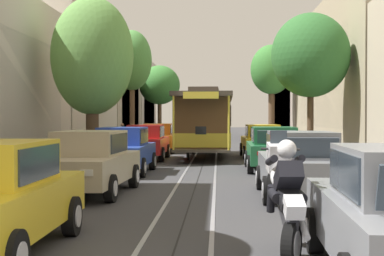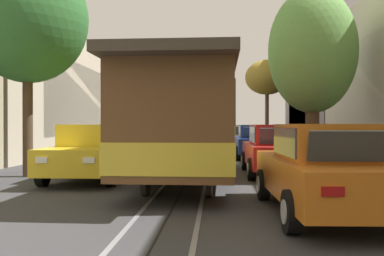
{
  "view_description": "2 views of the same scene",
  "coord_description": "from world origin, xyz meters",
  "px_view_note": "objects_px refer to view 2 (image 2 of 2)",
  "views": [
    {
      "loc": [
        0.63,
        -4.28,
        1.91
      ],
      "look_at": [
        -0.5,
        19.91,
        1.47
      ],
      "focal_mm": 52.55,
      "sensor_mm": 36.0,
      "label": 1
    },
    {
      "loc": [
        -0.82,
        34.04,
        1.56
      ],
      "look_at": [
        0.62,
        10.06,
        1.4
      ],
      "focal_mm": 37.87,
      "sensor_mm": 36.0,
      "label": 2
    }
  ],
  "objects_px": {
    "cable_car_trolley": "(186,122)",
    "parked_car_beige_second_left": "(246,138)",
    "parked_car_blue_mid_left": "(256,141)",
    "street_tree_kerb_left_second": "(313,52)",
    "motorcycle_with_rider": "(185,134)",
    "street_tree_kerb_right_second": "(27,19)",
    "parked_car_orange_fifth_left": "(326,169)",
    "parked_car_grey_near_right": "(170,135)",
    "street_tree_kerb_right_near": "(148,68)",
    "parked_car_grey_second_right": "(161,138)",
    "parked_car_yellow_near_left": "(240,135)",
    "parked_car_green_mid_right": "(139,142)",
    "street_tree_kerb_left_near": "(267,78)",
    "parked_car_red_fourth_left": "(276,150)",
    "parked_car_yellow_fourth_right": "(93,152)"
  },
  "relations": [
    {
      "from": "parked_car_yellow_near_left",
      "to": "parked_car_grey_near_right",
      "type": "relative_size",
      "value": 0.99
    },
    {
      "from": "parked_car_red_fourth_left",
      "to": "parked_car_grey_second_right",
      "type": "relative_size",
      "value": 1.0
    },
    {
      "from": "cable_car_trolley",
      "to": "parked_car_yellow_near_left",
      "type": "bearing_deg",
      "value": -97.51
    },
    {
      "from": "parked_car_blue_mid_left",
      "to": "parked_car_red_fourth_left",
      "type": "relative_size",
      "value": 1.0
    },
    {
      "from": "parked_car_orange_fifth_left",
      "to": "parked_car_grey_near_right",
      "type": "height_order",
      "value": "same"
    },
    {
      "from": "parked_car_beige_second_left",
      "to": "parked_car_red_fourth_left",
      "type": "xyz_separation_m",
      "value": [
        -0.09,
        11.6,
        0.0
      ]
    },
    {
      "from": "parked_car_orange_fifth_left",
      "to": "street_tree_kerb_left_near",
      "type": "bearing_deg",
      "value": -94.62
    },
    {
      "from": "cable_car_trolley",
      "to": "parked_car_orange_fifth_left",
      "type": "bearing_deg",
      "value": 126.0
    },
    {
      "from": "parked_car_yellow_fourth_right",
      "to": "street_tree_kerb_left_near",
      "type": "bearing_deg",
      "value": -110.76
    },
    {
      "from": "street_tree_kerb_left_second",
      "to": "motorcycle_with_rider",
      "type": "bearing_deg",
      "value": -68.1
    },
    {
      "from": "parked_car_yellow_near_left",
      "to": "parked_car_yellow_fourth_right",
      "type": "height_order",
      "value": "same"
    },
    {
      "from": "street_tree_kerb_right_second",
      "to": "parked_car_red_fourth_left",
      "type": "bearing_deg",
      "value": -173.87
    },
    {
      "from": "parked_car_blue_mid_left",
      "to": "motorcycle_with_rider",
      "type": "relative_size",
      "value": 2.32
    },
    {
      "from": "parked_car_blue_mid_left",
      "to": "cable_car_trolley",
      "type": "distance_m",
      "value": 8.7
    },
    {
      "from": "parked_car_orange_fifth_left",
      "to": "cable_car_trolley",
      "type": "relative_size",
      "value": 0.48
    },
    {
      "from": "parked_car_green_mid_right",
      "to": "street_tree_kerb_right_second",
      "type": "bearing_deg",
      "value": 68.99
    },
    {
      "from": "parked_car_blue_mid_left",
      "to": "parked_car_orange_fifth_left",
      "type": "distance_m",
      "value": 11.99
    },
    {
      "from": "parked_car_beige_second_left",
      "to": "street_tree_kerb_left_second",
      "type": "xyz_separation_m",
      "value": [
        -1.88,
        8.69,
        3.57
      ]
    },
    {
      "from": "parked_car_yellow_near_left",
      "to": "cable_car_trolley",
      "type": "distance_m",
      "value": 19.94
    },
    {
      "from": "parked_car_beige_second_left",
      "to": "parked_car_green_mid_right",
      "type": "height_order",
      "value": "same"
    },
    {
      "from": "parked_car_green_mid_right",
      "to": "cable_car_trolley",
      "type": "xyz_separation_m",
      "value": [
        -2.62,
        7.01,
        0.86
      ]
    },
    {
      "from": "parked_car_grey_near_right",
      "to": "parked_car_beige_second_left",
      "type": "bearing_deg",
      "value": 126.41
    },
    {
      "from": "parked_car_beige_second_left",
      "to": "parked_car_blue_mid_left",
      "type": "distance_m",
      "value": 5.24
    },
    {
      "from": "parked_car_orange_fifth_left",
      "to": "parked_car_grey_near_right",
      "type": "relative_size",
      "value": 1.0
    },
    {
      "from": "street_tree_kerb_right_second",
      "to": "cable_car_trolley",
      "type": "distance_m",
      "value": 5.92
    },
    {
      "from": "parked_car_yellow_near_left",
      "to": "parked_car_green_mid_right",
      "type": "bearing_deg",
      "value": 67.69
    },
    {
      "from": "parked_car_orange_fifth_left",
      "to": "street_tree_kerb_right_near",
      "type": "bearing_deg",
      "value": -73.38
    },
    {
      "from": "parked_car_beige_second_left",
      "to": "parked_car_blue_mid_left",
      "type": "height_order",
      "value": "same"
    },
    {
      "from": "parked_car_beige_second_left",
      "to": "motorcycle_with_rider",
      "type": "relative_size",
      "value": 2.35
    },
    {
      "from": "cable_car_trolley",
      "to": "parked_car_beige_second_left",
      "type": "bearing_deg",
      "value": -100.94
    },
    {
      "from": "parked_car_yellow_near_left",
      "to": "parked_car_orange_fifth_left",
      "type": "height_order",
      "value": "same"
    },
    {
      "from": "parked_car_blue_mid_left",
      "to": "street_tree_kerb_left_second",
      "type": "distance_m",
      "value": 5.29
    },
    {
      "from": "street_tree_kerb_left_second",
      "to": "cable_car_trolley",
      "type": "distance_m",
      "value": 7.09
    },
    {
      "from": "street_tree_kerb_left_second",
      "to": "cable_car_trolley",
      "type": "bearing_deg",
      "value": 46.8
    },
    {
      "from": "parked_car_grey_near_right",
      "to": "parked_car_grey_second_right",
      "type": "relative_size",
      "value": 1.01
    },
    {
      "from": "parked_car_yellow_near_left",
      "to": "street_tree_kerb_left_near",
      "type": "height_order",
      "value": "street_tree_kerb_left_near"
    },
    {
      "from": "parked_car_grey_second_right",
      "to": "parked_car_yellow_fourth_right",
      "type": "distance_m",
      "value": 13.33
    },
    {
      "from": "parked_car_orange_fifth_left",
      "to": "parked_car_red_fourth_left",
      "type": "bearing_deg",
      "value": -89.63
    },
    {
      "from": "parked_car_grey_near_right",
      "to": "street_tree_kerb_right_second",
      "type": "xyz_separation_m",
      "value": [
        2.1,
        19.77,
        4.0
      ]
    },
    {
      "from": "parked_car_yellow_fourth_right",
      "to": "motorcycle_with_rider",
      "type": "relative_size",
      "value": 2.33
    },
    {
      "from": "parked_car_red_fourth_left",
      "to": "parked_car_grey_second_right",
      "type": "xyz_separation_m",
      "value": [
        5.3,
        -11.94,
        0.0
      ]
    },
    {
      "from": "parked_car_yellow_near_left",
      "to": "street_tree_kerb_left_second",
      "type": "distance_m",
      "value": 15.51
    },
    {
      "from": "parked_car_grey_near_right",
      "to": "street_tree_kerb_right_near",
      "type": "xyz_separation_m",
      "value": [
        1.66,
        0.44,
        5.26
      ]
    },
    {
      "from": "street_tree_kerb_left_near",
      "to": "motorcycle_with_rider",
      "type": "distance_m",
      "value": 7.49
    },
    {
      "from": "parked_car_beige_second_left",
      "to": "parked_car_orange_fifth_left",
      "type": "height_order",
      "value": "same"
    },
    {
      "from": "parked_car_blue_mid_left",
      "to": "parked_car_grey_second_right",
      "type": "xyz_separation_m",
      "value": [
        5.28,
        -5.57,
        0.0
      ]
    },
    {
      "from": "street_tree_kerb_right_second",
      "to": "parked_car_grey_second_right",
      "type": "bearing_deg",
      "value": -100.23
    },
    {
      "from": "parked_car_grey_near_right",
      "to": "motorcycle_with_rider",
      "type": "distance_m",
      "value": 1.67
    },
    {
      "from": "parked_car_red_fourth_left",
      "to": "street_tree_kerb_left_second",
      "type": "bearing_deg",
      "value": -121.69
    },
    {
      "from": "street_tree_kerb_left_second",
      "to": "parked_car_green_mid_right",
      "type": "bearing_deg",
      "value": -17.41
    }
  ]
}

